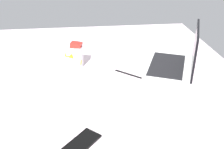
% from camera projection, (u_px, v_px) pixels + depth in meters
% --- Properties ---
extents(bed_mattress, '(1.80, 1.40, 0.18)m').
position_uv_depth(bed_mattress, '(104.00, 103.00, 1.25)').
color(bed_mattress, silver).
rests_on(bed_mattress, ground).
extents(laptop, '(0.39, 0.34, 0.23)m').
position_uv_depth(laptop, '(176.00, 62.00, 1.33)').
color(laptop, silver).
rests_on(laptop, bed_mattress).
extents(snack_cup, '(0.11, 0.10, 0.14)m').
position_uv_depth(snack_cup, '(75.00, 55.00, 1.37)').
color(snack_cup, silver).
rests_on(snack_cup, bed_mattress).
extents(cell_phone, '(0.15, 0.14, 0.01)m').
position_uv_depth(cell_phone, '(81.00, 144.00, 0.87)').
color(cell_phone, black).
rests_on(cell_phone, bed_mattress).
extents(charger_cable, '(0.12, 0.13, 0.01)m').
position_uv_depth(charger_cable, '(130.00, 74.00, 1.30)').
color(charger_cable, black).
rests_on(charger_cable, bed_mattress).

